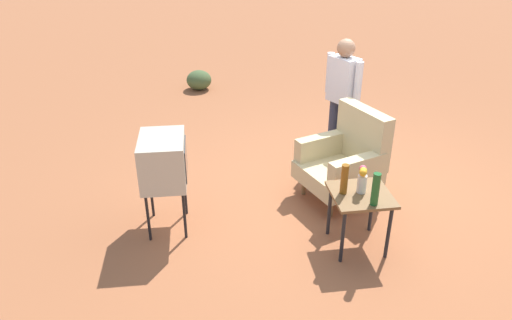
{
  "coord_description": "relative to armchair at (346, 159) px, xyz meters",
  "views": [
    {
      "loc": [
        4.83,
        -1.79,
        3.02
      ],
      "look_at": [
        0.35,
        -1.14,
        0.65
      ],
      "focal_mm": 34.06,
      "sensor_mm": 36.0,
      "label": 1
    }
  ],
  "objects": [
    {
      "name": "side_table",
      "position": [
        0.9,
        -0.14,
        0.02
      ],
      "size": [
        0.56,
        0.56,
        0.61
      ],
      "color": "black",
      "rests_on": "ground"
    },
    {
      "name": "armchair",
      "position": [
        0.0,
        0.0,
        0.0
      ],
      "size": [
        0.98,
        1.0,
        1.06
      ],
      "color": "brown",
      "rests_on": "ground"
    },
    {
      "name": "shrub_near",
      "position": [
        -4.02,
        -1.51,
        -0.32
      ],
      "size": [
        0.46,
        0.46,
        0.35
      ],
      "primitive_type": "ellipsoid",
      "color": "#475B33",
      "rests_on": "ground"
    },
    {
      "name": "bottle_wine_green",
      "position": [
        1.1,
        -0.1,
        0.27
      ],
      "size": [
        0.07,
        0.07,
        0.32
      ],
      "primitive_type": "cylinder",
      "color": "#1E5623",
      "rests_on": "side_table"
    },
    {
      "name": "tv_on_stand",
      "position": [
        0.31,
        -1.99,
        0.28
      ],
      "size": [
        0.61,
        0.46,
        1.03
      ],
      "color": "black",
      "rests_on": "ground"
    },
    {
      "name": "flower_vase",
      "position": [
        0.88,
        -0.14,
        0.26
      ],
      "size": [
        0.14,
        0.1,
        0.27
      ],
      "color": "silver",
      "rests_on": "side_table"
    },
    {
      "name": "person_standing",
      "position": [
        -0.84,
        0.18,
        0.44
      ],
      "size": [
        0.51,
        0.36,
        1.64
      ],
      "color": "#2D3347",
      "rests_on": "ground"
    },
    {
      "name": "bottle_tall_amber",
      "position": [
        0.87,
        -0.31,
        0.26
      ],
      "size": [
        0.07,
        0.07,
        0.3
      ],
      "primitive_type": "cylinder",
      "color": "brown",
      "rests_on": "side_table"
    },
    {
      "name": "ground_plane",
      "position": [
        -0.18,
        0.1,
        -0.5
      ],
      "size": [
        60.0,
        60.0,
        0.0
      ],
      "primitive_type": "plane",
      "color": "#A05B38"
    }
  ]
}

